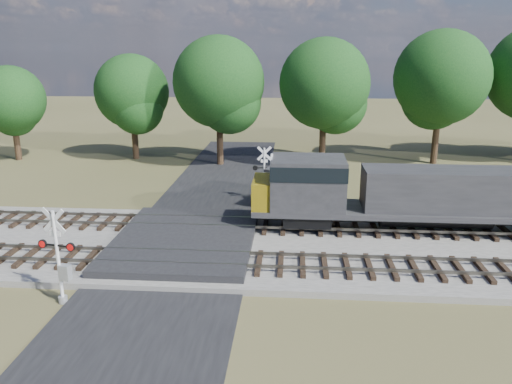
{
  "coord_description": "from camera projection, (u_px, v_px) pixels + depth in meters",
  "views": [
    {
      "loc": [
        5.46,
        -23.01,
        9.9
      ],
      "look_at": [
        3.56,
        2.0,
        2.61
      ],
      "focal_mm": 35.0,
      "sensor_mm": 36.0,
      "label": 1
    }
  ],
  "objects": [
    {
      "name": "track_near",
      "position": [
        240.0,
        262.0,
        22.93
      ],
      "size": [
        140.0,
        2.6,
        0.33
      ],
      "color": "black",
      "rests_on": "ballast_bed"
    },
    {
      "name": "crossing_signal_near",
      "position": [
        61.0,
        265.0,
        19.61
      ],
      "size": [
        1.61,
        0.44,
        4.03
      ],
      "rotation": [
        0.0,
        0.0,
        -0.19
      ],
      "color": "silver",
      "rests_on": "ground"
    },
    {
      "name": "ground",
      "position": [
        183.0,
        251.0,
        25.19
      ],
      "size": [
        160.0,
        160.0,
        0.0
      ],
      "primitive_type": "plane",
      "color": "#464625",
      "rests_on": "ground"
    },
    {
      "name": "road",
      "position": [
        183.0,
        250.0,
        25.18
      ],
      "size": [
        7.0,
        60.0,
        0.08
      ],
      "primitive_type": "cube",
      "color": "black",
      "rests_on": "ground"
    },
    {
      "name": "treeline",
      "position": [
        387.0,
        82.0,
        42.29
      ],
      "size": [
        80.04,
        12.0,
        11.92
      ],
      "color": "black",
      "rests_on": "ground"
    },
    {
      "name": "crossing_panel",
      "position": [
        185.0,
        242.0,
        25.58
      ],
      "size": [
        7.0,
        9.0,
        0.62
      ],
      "primitive_type": "cube",
      "color": "#262628",
      "rests_on": "ground"
    },
    {
      "name": "crossing_signal_far",
      "position": [
        263.0,
        179.0,
        32.79
      ],
      "size": [
        1.52,
        0.35,
        3.77
      ],
      "rotation": [
        0.0,
        0.0,
        3.26
      ],
      "color": "silver",
      "rests_on": "ground"
    },
    {
      "name": "track_far",
      "position": [
        250.0,
        225.0,
        27.72
      ],
      "size": [
        140.0,
        2.6,
        0.33
      ],
      "color": "black",
      "rests_on": "ballast_bed"
    },
    {
      "name": "equipment_shed",
      "position": [
        306.0,
        187.0,
        31.53
      ],
      "size": [
        5.32,
        5.32,
        2.78
      ],
      "rotation": [
        0.0,
        0.0,
        -0.39
      ],
      "color": "#412F1C",
      "rests_on": "ground"
    },
    {
      "name": "ballast_bed",
      "position": [
        382.0,
        250.0,
        24.9
      ],
      "size": [
        140.0,
        10.0,
        0.3
      ],
      "primitive_type": "cube",
      "color": "gray",
      "rests_on": "ground"
    }
  ]
}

